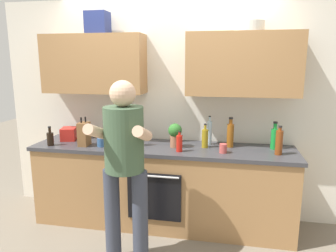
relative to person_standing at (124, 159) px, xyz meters
name	(u,v)px	position (x,y,z in m)	size (l,w,h in m)	color
ground_plane	(162,222)	(0.17, 0.75, -0.98)	(12.00, 12.00, 0.00)	#756B5B
back_wall_unit	(167,89)	(0.17, 1.03, 0.52)	(4.00, 0.38, 2.50)	silver
counter	(162,185)	(0.17, 0.75, -0.53)	(2.84, 0.67, 0.90)	#A37547
person_standing	(124,159)	(0.00, 0.00, 0.00)	(0.49, 0.45, 1.66)	#383D4C
bottle_soda	(274,138)	(1.35, 0.88, 0.04)	(0.07, 0.07, 0.29)	#198C33
bottle_hotsauce	(179,143)	(0.39, 0.60, 0.01)	(0.06, 0.06, 0.21)	red
bottle_water	(209,132)	(0.67, 0.94, 0.06)	(0.05, 0.05, 0.32)	silver
bottle_vinegar	(279,142)	(1.36, 0.68, 0.05)	(0.07, 0.07, 0.29)	brown
bottle_soy	(50,138)	(-1.04, 0.56, 0.00)	(0.07, 0.07, 0.21)	black
bottle_oil	(205,138)	(0.63, 0.80, 0.02)	(0.07, 0.07, 0.26)	olive
bottle_syrup	(230,134)	(0.89, 0.87, 0.06)	(0.07, 0.07, 0.32)	#8C4C14
bottle_wine	(139,136)	(-0.08, 0.74, 0.02)	(0.07, 0.07, 0.26)	#471419
cup_tea	(101,142)	(-0.48, 0.63, -0.03)	(0.09, 0.09, 0.09)	#33598C
cup_ceramic	(223,148)	(0.83, 0.63, -0.03)	(0.08, 0.08, 0.09)	#BF4C47
knife_block	(84,134)	(-0.67, 0.62, 0.05)	(0.10, 0.14, 0.32)	brown
potted_herb	(175,134)	(0.31, 0.75, 0.07)	(0.15, 0.15, 0.26)	#9E6647
grocery_bag_bread	(121,136)	(-0.32, 0.83, 0.00)	(0.23, 0.19, 0.16)	tan
grocery_bag_crisps	(69,134)	(-0.96, 0.83, -0.01)	(0.16, 0.20, 0.14)	red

